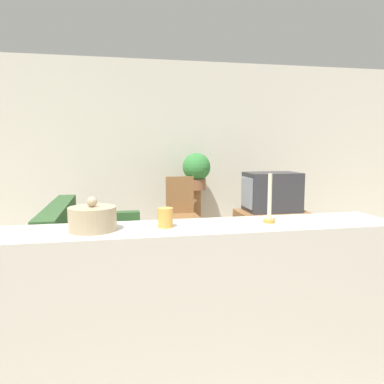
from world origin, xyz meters
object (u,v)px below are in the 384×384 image
couch (94,254)px  potted_plant (197,170)px  wooden_chair (181,209)px  decorative_bowl (93,218)px  television (272,192)px

couch → potted_plant: size_ratio=3.05×
wooden_chair → decorative_bowl: size_ratio=3.87×
television → decorative_bowl: bearing=-129.7°
couch → potted_plant: bearing=46.3°
television → wooden_chair: (-1.15, 0.44, -0.27)m
television → wooden_chair: size_ratio=0.72×
couch → television: bearing=17.0°
couch → decorative_bowl: decorative_bowl is taller
couch → television: 2.45m
potted_plant → decorative_bowl: potted_plant is taller
decorative_bowl → potted_plant: bearing=69.0°
wooden_chair → television: bearing=-20.7°
potted_plant → wooden_chair: bearing=-129.3°
couch → potted_plant: potted_plant is taller
couch → wooden_chair: 1.63m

